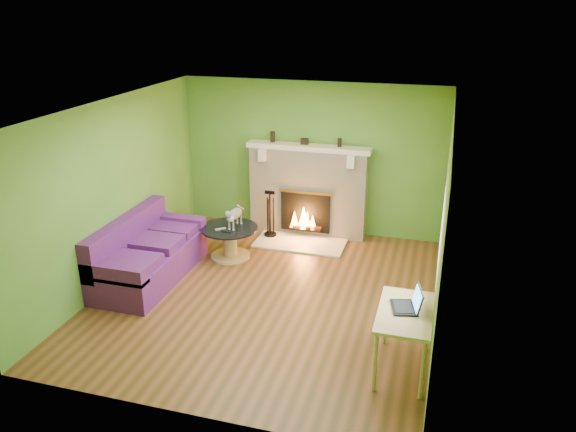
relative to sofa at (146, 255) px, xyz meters
The scene contains 22 objects.
floor 1.89m from the sofa, ahead, with size 5.00×5.00×0.00m, color #503517.
ceiling 2.92m from the sofa, ahead, with size 5.00×5.00×0.00m, color white.
wall_back 3.23m from the sofa, 53.04° to the left, with size 5.00×5.00×0.00m, color #4E7F29.
wall_front 3.28m from the sofa, 53.74° to the right, with size 5.00×5.00×0.00m, color #4E7F29.
wall_left 1.03m from the sofa, behind, with size 5.00×5.00×0.00m, color #4E7F29.
wall_right 4.22m from the sofa, ahead, with size 5.00×5.00×0.00m, color #4E7F29.
window_frame 4.37m from the sofa, 12.82° to the right, with size 1.20×1.20×0.00m, color silver.
window_pane 4.36m from the sofa, 12.84° to the right, with size 1.06×1.06×0.00m, color white.
fireplace 2.97m from the sofa, 50.87° to the left, with size 2.10×0.46×1.58m.
hearth 2.59m from the sofa, 43.59° to the left, with size 1.50×0.75×0.03m, color beige.
mantel 3.16m from the sofa, 50.62° to the left, with size 2.10×0.28×0.08m, color silver.
sofa is the anchor object (origin of this frame).
coffee_table 1.34m from the sofa, 46.96° to the left, with size 0.89×0.89×0.50m.
desk 4.00m from the sofa, 17.57° to the right, with size 0.58×1.00×0.74m.
cat 1.47m from the sofa, 45.98° to the left, with size 0.21×0.56×0.35m, color slate, non-canonical shape.
remote_silver 1.20m from the sofa, 46.53° to the left, with size 0.17×0.04×0.02m, color #979799.
remote_black 1.24m from the sofa, 40.55° to the left, with size 0.16×0.04×0.02m, color black.
laptop 3.99m from the sofa, 16.97° to the right, with size 0.30×0.34×0.26m, color black, non-canonical shape.
fire_tools 2.31m from the sofa, 56.20° to the left, with size 0.22×0.22×0.81m, color black, non-canonical shape.
mantel_vase_left 2.91m from the sofa, 61.88° to the left, with size 0.08×0.08×0.18m, color black.
mantel_vase_right 3.55m from the sofa, 44.02° to the left, with size 0.07×0.07×0.14m, color black.
mantel_box 3.17m from the sofa, 52.17° to the left, with size 0.12×0.08×0.10m, color black.
Camera 1 is at (2.18, -6.52, 3.86)m, focal length 35.00 mm.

